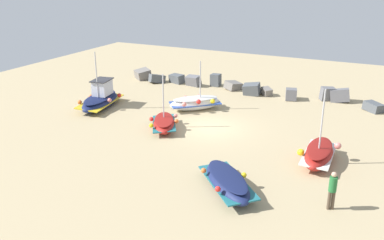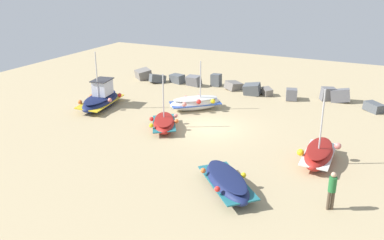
% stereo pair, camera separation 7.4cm
% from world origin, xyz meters
% --- Properties ---
extents(ground_plane, '(47.45, 47.45, 0.00)m').
position_xyz_m(ground_plane, '(0.00, 0.00, 0.00)').
color(ground_plane, tan).
extents(fishing_boat_0, '(2.77, 3.39, 3.42)m').
position_xyz_m(fishing_boat_0, '(-2.40, -1.43, 0.38)').
color(fishing_boat_0, maroon).
rests_on(fishing_boat_0, ground_plane).
extents(fishing_boat_1, '(1.93, 3.61, 3.94)m').
position_xyz_m(fishing_boat_1, '(6.97, -2.11, 0.49)').
color(fishing_boat_1, maroon).
rests_on(fishing_boat_1, ground_plane).
extents(fishing_boat_2, '(3.70, 3.79, 0.84)m').
position_xyz_m(fishing_boat_2, '(3.87, -6.81, 0.43)').
color(fishing_boat_2, navy).
rests_on(fishing_boat_2, ground_plane).
extents(fishing_boat_3, '(2.45, 4.64, 4.07)m').
position_xyz_m(fishing_boat_3, '(-8.55, 0.37, 0.62)').
color(fishing_boat_3, navy).
rests_on(fishing_boat_3, ground_plane).
extents(fishing_boat_4, '(3.53, 3.42, 3.46)m').
position_xyz_m(fishing_boat_4, '(-2.29, 2.78, 0.49)').
color(fishing_boat_4, white).
rests_on(fishing_boat_4, ground_plane).
extents(person_walking, '(0.32, 0.32, 1.68)m').
position_xyz_m(person_walking, '(8.23, -6.36, 0.97)').
color(person_walking, brown).
rests_on(person_walking, ground_plane).
extents(breakwater_rocks, '(22.36, 2.62, 1.24)m').
position_xyz_m(breakwater_rocks, '(-0.30, 8.54, 0.39)').
color(breakwater_rocks, slate).
rests_on(breakwater_rocks, ground_plane).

